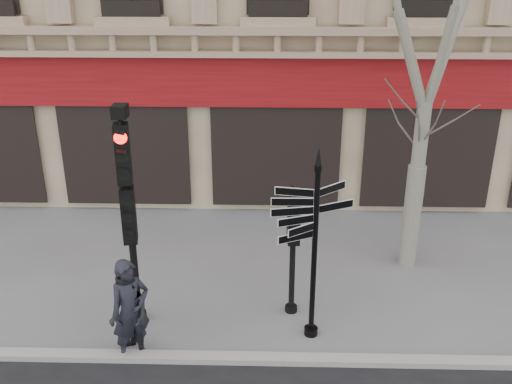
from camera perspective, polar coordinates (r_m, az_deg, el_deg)
ground at (r=11.46m, az=2.01°, el=-12.18°), size 80.00×80.00×0.00m
kerb at (r=10.30m, az=2.06°, el=-16.37°), size 80.00×0.25×0.12m
fingerpost at (r=9.73m, az=6.03°, el=-2.24°), size 1.89×1.89×3.67m
traffic_signal_main at (r=10.30m, az=-12.74°, el=0.04°), size 0.52×0.41×4.24m
traffic_signal_secondary at (r=10.68m, az=3.74°, el=-4.02°), size 0.45×0.34×2.51m
pedestrian_a at (r=10.12m, az=-12.44°, el=-11.50°), size 0.83×0.78×1.90m
pedestrian_b at (r=10.21m, az=-12.58°, el=-12.11°), size 0.98×1.00×1.63m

